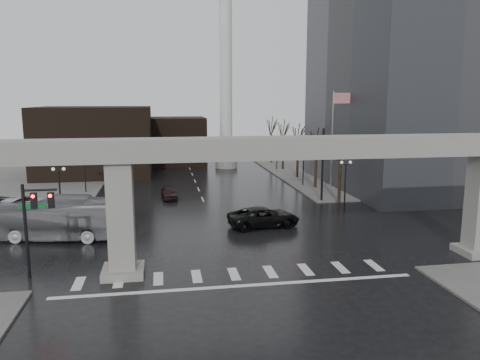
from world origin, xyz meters
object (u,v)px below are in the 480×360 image
Objects in this scene: signal_mast_arm at (289,149)px; city_bus at (52,218)px; far_car at (169,193)px; pickup_truck at (264,217)px.

city_bus is (-22.19, -9.81, -4.10)m from signal_mast_arm.
city_bus is 3.13× the size of far_car.
pickup_truck is 17.56m from city_bus.
far_car is (-8.04, 13.13, -0.20)m from pickup_truck.
city_bus reaches higher than far_car.
signal_mast_arm is 3.06× the size of far_car.
pickup_truck is 1.59× the size of far_car.
far_car is at bearing 24.20° from pickup_truck.
signal_mast_arm is at bearing -55.51° from city_bus.
far_car is at bearing -23.70° from city_bus.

